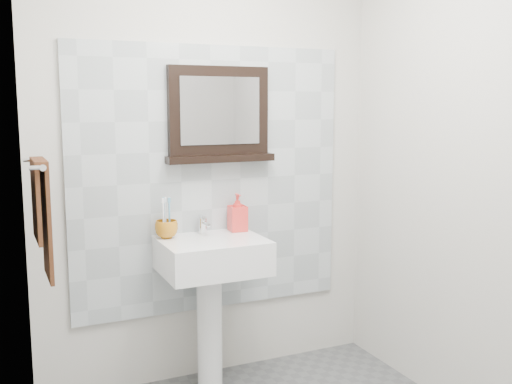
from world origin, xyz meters
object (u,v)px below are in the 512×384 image
framed_mirror (219,117)px  hand_towel (42,210)px  toothbrush_cup (166,229)px  soap_dispenser (238,212)px  pedestal_sink (212,272)px

framed_mirror → hand_towel: framed_mirror is taller
toothbrush_cup → soap_dispenser: soap_dispenser is taller
soap_dispenser → pedestal_sink: bearing=-144.8°
pedestal_sink → soap_dispenser: bearing=31.4°
toothbrush_cup → pedestal_sink: bearing=-27.8°
toothbrush_cup → framed_mirror: 0.69m
framed_mirror → hand_towel: (-0.98, -0.32, -0.40)m
soap_dispenser → framed_mirror: 0.55m
pedestal_sink → framed_mirror: bearing=57.1°
framed_mirror → pedestal_sink: bearing=-122.9°
pedestal_sink → toothbrush_cup: (-0.22, 0.11, 0.23)m
toothbrush_cup → hand_towel: size_ratio=0.22×
pedestal_sink → framed_mirror: framed_mirror is taller
pedestal_sink → toothbrush_cup: size_ratio=7.81×
toothbrush_cup → framed_mirror: size_ratio=0.20×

